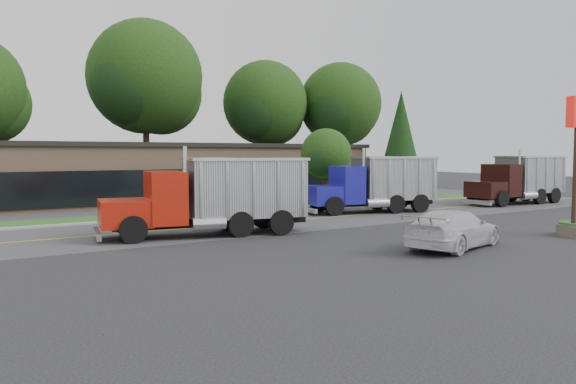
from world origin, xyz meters
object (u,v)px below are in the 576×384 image
Objects in this scene: dump_truck_red at (218,194)px; dump_truck_maroon at (520,178)px; rally_car at (453,229)px; dump_truck_blue at (378,182)px.

dump_truck_red is 24.71m from dump_truck_maroon.
dump_truck_red is 9.99m from rally_car.
dump_truck_blue is (12.30, 3.23, -0.00)m from dump_truck_red.
dump_truck_maroon is 1.61× the size of rally_car.
rally_car is (-6.42, -11.23, -1.07)m from dump_truck_blue.
dump_truck_blue is at bearing -45.32° from rally_car.
dump_truck_red is at bearing 28.59° from dump_truck_blue.
dump_truck_maroon is at bearing -172.01° from dump_truck_blue.
rally_car is (-18.76, -9.95, -1.07)m from dump_truck_maroon.
dump_truck_blue reaches higher than rally_car.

